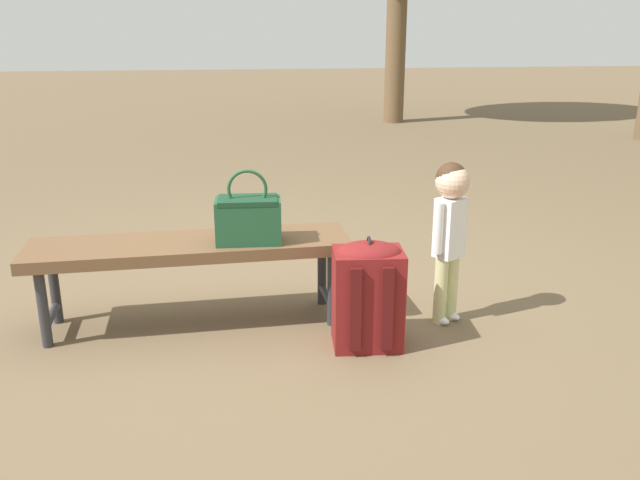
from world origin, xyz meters
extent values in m
plane|color=brown|center=(0.00, 0.00, 0.00)|extent=(40.00, 40.00, 0.00)
cube|color=brown|center=(-0.32, -0.07, 0.42)|extent=(1.62, 0.47, 0.06)
cylinder|color=#2D2D33|center=(0.38, 0.10, 0.20)|extent=(0.05, 0.05, 0.39)
cylinder|color=#2D2D33|center=(0.39, -0.18, 0.20)|extent=(0.05, 0.05, 0.39)
cylinder|color=#2D2D33|center=(-1.02, 0.04, 0.20)|extent=(0.05, 0.05, 0.39)
cylinder|color=#2D2D33|center=(-1.01, -0.24, 0.20)|extent=(0.05, 0.05, 0.39)
cylinder|color=#2D2D33|center=(0.38, -0.04, 0.10)|extent=(0.05, 0.28, 0.04)
cylinder|color=#2D2D33|center=(-1.02, -0.10, 0.10)|extent=(0.05, 0.28, 0.04)
cube|color=#1E4C2D|center=(-0.02, -0.12, 0.56)|extent=(0.33, 0.20, 0.22)
cube|color=#163922|center=(-0.02, -0.12, 0.67)|extent=(0.30, 0.20, 0.02)
torus|color=#1E4C2D|center=(-0.02, -0.12, 0.72)|extent=(0.20, 0.03, 0.20)
cylinder|color=#CCCC8C|center=(1.02, -0.19, 0.18)|extent=(0.07, 0.07, 0.36)
cylinder|color=#CCCC8C|center=(0.95, -0.23, 0.18)|extent=(0.07, 0.07, 0.36)
ellipsoid|color=white|center=(1.03, -0.21, 0.02)|extent=(0.09, 0.10, 0.04)
ellipsoid|color=white|center=(0.96, -0.25, 0.02)|extent=(0.09, 0.10, 0.04)
cube|color=white|center=(0.98, -0.21, 0.51)|extent=(0.17, 0.16, 0.31)
cylinder|color=white|center=(1.06, -0.16, 0.52)|extent=(0.05, 0.05, 0.26)
cylinder|color=white|center=(0.91, -0.26, 0.52)|extent=(0.05, 0.05, 0.26)
sphere|color=beige|center=(0.98, -0.21, 0.75)|extent=(0.17, 0.17, 0.17)
sphere|color=#3F2819|center=(0.98, -0.20, 0.76)|extent=(0.16, 0.16, 0.16)
cube|color=maroon|center=(0.52, -0.43, 0.24)|extent=(0.34, 0.26, 0.48)
ellipsoid|color=maroon|center=(0.52, -0.43, 0.47)|extent=(0.33, 0.25, 0.11)
cube|color=#4A1010|center=(0.53, -0.29, 0.17)|extent=(0.23, 0.05, 0.22)
cube|color=#4A1010|center=(0.44, -0.55, 0.24)|extent=(0.06, 0.03, 0.41)
cube|color=#4A1010|center=(0.59, -0.56, 0.24)|extent=(0.06, 0.03, 0.41)
torus|color=black|center=(0.52, -0.43, 0.51)|extent=(0.02, 0.08, 0.08)
cylinder|color=brown|center=(2.49, 7.07, 1.43)|extent=(0.31, 0.31, 2.87)
camera|label=1|loc=(-0.10, -3.32, 1.49)|focal=37.67mm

